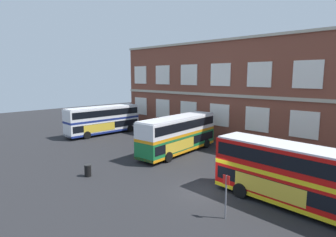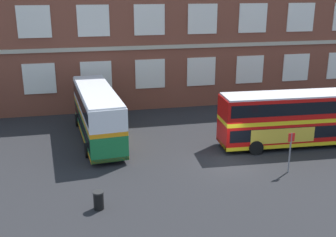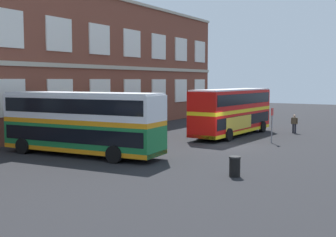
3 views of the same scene
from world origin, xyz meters
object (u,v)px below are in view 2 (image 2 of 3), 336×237
bus_stand_flag (290,149)px  double_decker_middle (97,113)px  station_litter_bin (99,200)px  double_decker_far (293,118)px

bus_stand_flag → double_decker_middle: bearing=143.2°
bus_stand_flag → station_litter_bin: 12.51m
bus_stand_flag → station_litter_bin: bearing=-170.6°
double_decker_middle → bus_stand_flag: (11.69, -8.75, -0.51)m
double_decker_middle → bus_stand_flag: double_decker_middle is taller
double_decker_middle → double_decker_far: 14.87m
double_decker_far → station_litter_bin: bearing=-156.7°
station_litter_bin → double_decker_far: bearing=23.3°
bus_stand_flag → station_litter_bin: bus_stand_flag is taller
double_decker_middle → station_litter_bin: bearing=-93.2°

